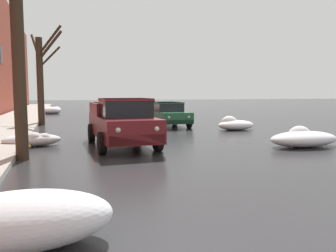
{
  "coord_description": "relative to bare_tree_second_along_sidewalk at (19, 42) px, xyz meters",
  "views": [
    {
      "loc": [
        -3.94,
        -2.29,
        1.92
      ],
      "look_at": [
        -0.59,
        8.05,
        0.87
      ],
      "focal_mm": 35.99,
      "sensor_mm": 36.0,
      "label": 1
    }
  ],
  "objects": [
    {
      "name": "snow_bank_along_right_kerb",
      "position": [
        0.53,
        -6.13,
        -3.03
      ],
      "size": [
        2.24,
        1.18,
        0.72
      ],
      "color": "white",
      "rests_on": "ground"
    },
    {
      "name": "snow_bank_along_left_kerb",
      "position": [
        9.78,
        5.26,
        -3.09
      ],
      "size": [
        2.02,
        1.14,
        0.74
      ],
      "color": "white",
      "rests_on": "ground"
    },
    {
      "name": "left_sidewalk_slab",
      "position": [
        -1.87,
        9.78,
        -3.3
      ],
      "size": [
        3.3,
        80.0,
        0.16
      ],
      "primitive_type": "cube",
      "color": "#A8A399",
      "rests_on": "ground"
    },
    {
      "name": "snow_bank_mid_block_left",
      "position": [
        0.35,
        23.12,
        -3.04
      ],
      "size": [
        1.85,
        1.41,
        0.71
      ],
      "color": "white",
      "rests_on": "ground"
    },
    {
      "name": "sedan_green_parked_kerbside_close",
      "position": [
        7.04,
        8.25,
        -2.63
      ],
      "size": [
        1.95,
        4.17,
        1.42
      ],
      "color": "#1E5633",
      "rests_on": "ground"
    },
    {
      "name": "snow_bank_near_corner_right",
      "position": [
        9.4,
        -0.5,
        -3.08
      ],
      "size": [
        2.68,
        1.37,
        0.74
      ],
      "color": "white",
      "rests_on": "ground"
    },
    {
      "name": "snow_bank_near_corner_left",
      "position": [
        0.08,
        2.6,
        -3.14
      ],
      "size": [
        2.05,
        0.95,
        0.53
      ],
      "color": "white",
      "rests_on": "ground"
    },
    {
      "name": "bare_tree_mid_block",
      "position": [
        0.04,
        11.45,
        -0.34
      ],
      "size": [
        1.96,
        3.0,
        5.95
      ],
      "color": "#382B1E",
      "rests_on": "ground"
    },
    {
      "name": "fire_hydrant",
      "position": [
        -0.06,
        0.55,
        -3.02
      ],
      "size": [
        0.42,
        0.22,
        0.71
      ],
      "color": "gold",
      "rests_on": "ground"
    },
    {
      "name": "pickup_truck_maroon_approaching_near_lane",
      "position": [
        3.17,
        1.54,
        -2.5
      ],
      "size": [
        2.15,
        5.01,
        1.76
      ],
      "color": "maroon",
      "rests_on": "ground"
    },
    {
      "name": "sedan_darkblue_parked_kerbside_mid",
      "position": [
        7.06,
        14.71,
        -2.63
      ],
      "size": [
        2.15,
        4.48,
        1.42
      ],
      "color": "navy",
      "rests_on": "ground"
    },
    {
      "name": "bare_tree_second_along_sidewalk",
      "position": [
        0.0,
        0.0,
        0.0
      ],
      "size": [
        2.7,
        2.26,
        6.5
      ],
      "color": "#382B1E",
      "rests_on": "ground"
    }
  ]
}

